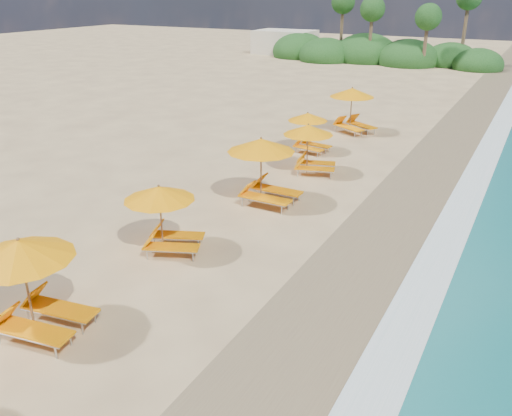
# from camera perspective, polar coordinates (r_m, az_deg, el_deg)

# --- Properties ---
(ground) EXTENTS (160.00, 160.00, 0.00)m
(ground) POSITION_cam_1_polar(r_m,az_deg,el_deg) (17.42, -0.00, -3.64)
(ground) COLOR tan
(ground) RESTS_ON ground
(wet_sand) EXTENTS (4.00, 160.00, 0.01)m
(wet_sand) POSITION_cam_1_polar(r_m,az_deg,el_deg) (16.11, 12.68, -6.56)
(wet_sand) COLOR olive
(wet_sand) RESTS_ON ground
(surf_foam) EXTENTS (4.00, 160.00, 0.01)m
(surf_foam) POSITION_cam_1_polar(r_m,az_deg,el_deg) (15.75, 22.21, -8.47)
(surf_foam) COLOR white
(surf_foam) RESTS_ON ground
(station_2) EXTENTS (2.96, 2.82, 2.50)m
(station_2) POSITION_cam_1_polar(r_m,az_deg,el_deg) (13.50, -22.99, -7.26)
(station_2) COLOR olive
(station_2) RESTS_ON ground
(station_3) EXTENTS (2.91, 2.88, 2.23)m
(station_3) POSITION_cam_1_polar(r_m,az_deg,el_deg) (16.56, -9.67, -0.69)
(station_3) COLOR olive
(station_3) RESTS_ON ground
(station_4) EXTENTS (2.80, 2.58, 2.61)m
(station_4) POSITION_cam_1_polar(r_m,az_deg,el_deg) (20.01, 1.05, 4.46)
(station_4) COLOR olive
(station_4) RESTS_ON ground
(station_5) EXTENTS (2.86, 2.80, 2.25)m
(station_5) POSITION_cam_1_polar(r_m,az_deg,el_deg) (23.62, 6.01, 6.70)
(station_5) COLOR olive
(station_5) RESTS_ON ground
(station_6) EXTENTS (2.39, 2.27, 2.03)m
(station_6) POSITION_cam_1_polar(r_m,az_deg,el_deg) (26.83, 5.84, 8.39)
(station_6) COLOR olive
(station_6) RESTS_ON ground
(station_7) EXTENTS (3.43, 3.43, 2.56)m
(station_7) POSITION_cam_1_polar(r_m,az_deg,el_deg) (30.95, 10.47, 10.63)
(station_7) COLOR olive
(station_7) RESTS_ON ground
(treeline) EXTENTS (25.80, 8.80, 9.74)m
(treeline) POSITION_cam_1_polar(r_m,az_deg,el_deg) (62.09, 12.58, 16.01)
(treeline) COLOR #163D14
(treeline) RESTS_ON ground
(beach_building) EXTENTS (7.00, 5.00, 2.80)m
(beach_building) POSITION_cam_1_polar(r_m,az_deg,el_deg) (68.67, 3.13, 17.43)
(beach_building) COLOR beige
(beach_building) RESTS_ON ground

